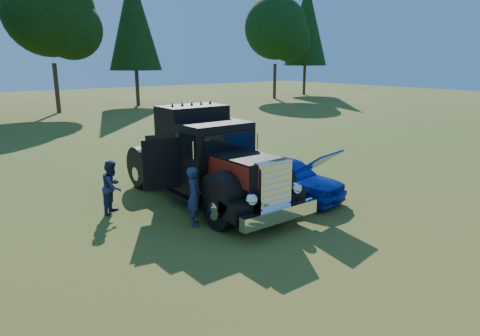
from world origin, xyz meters
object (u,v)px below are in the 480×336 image
Objects in this scene: hotrod_coupe at (286,177)px; spectator_far at (112,187)px; spectator_near at (194,197)px; diamond_t_truck at (208,163)px.

spectator_far is at bearing 157.54° from hotrod_coupe.
spectator_far is (-1.36, 2.34, -0.03)m from spectator_near.
hotrod_coupe reaches higher than spectator_near.
spectator_near is 2.71m from spectator_far.
diamond_t_truck is 4.35× the size of spectator_near.
diamond_t_truck reaches higher than spectator_far.
spectator_near is (-1.39, -1.42, -0.46)m from diamond_t_truck.
hotrod_coupe is 5.44m from spectator_far.
hotrod_coupe is 2.65× the size of spectator_near.
diamond_t_truck is 4.52× the size of spectator_far.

